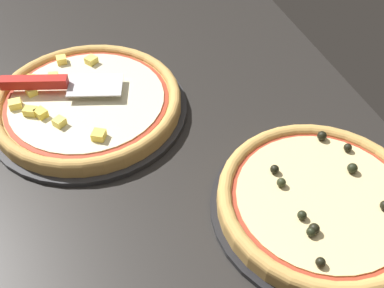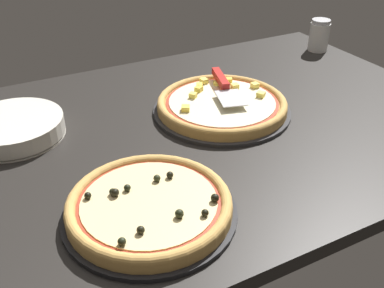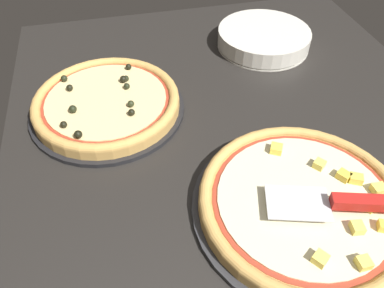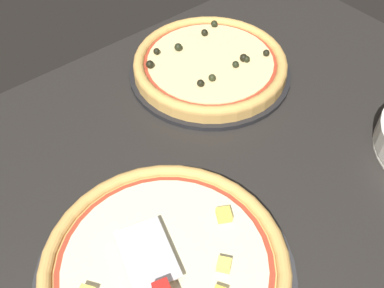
% 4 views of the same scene
% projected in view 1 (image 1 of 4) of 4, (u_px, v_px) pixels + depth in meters
% --- Properties ---
extents(ground_plane, '(1.46, 1.00, 0.04)m').
position_uv_depth(ground_plane, '(116.00, 139.00, 0.85)').
color(ground_plane, black).
extents(pizza_pan_front, '(0.38, 0.38, 0.01)m').
position_uv_depth(pizza_pan_front, '(89.00, 110.00, 0.88)').
color(pizza_pan_front, '#2D2D30').
rests_on(pizza_pan_front, ground_plane).
extents(pizza_front, '(0.36, 0.36, 0.04)m').
position_uv_depth(pizza_front, '(87.00, 101.00, 0.86)').
color(pizza_front, tan).
rests_on(pizza_front, pizza_pan_front).
extents(pizza_pan_back, '(0.35, 0.35, 0.01)m').
position_uv_depth(pizza_pan_back, '(318.00, 209.00, 0.71)').
color(pizza_pan_back, black).
rests_on(pizza_pan_back, ground_plane).
extents(pizza_back, '(0.33, 0.33, 0.04)m').
position_uv_depth(pizza_back, '(321.00, 200.00, 0.70)').
color(pizza_back, tan).
rests_on(pizza_back, pizza_pan_back).
extents(serving_spatula, '(0.11, 0.23, 0.02)m').
position_uv_depth(serving_spatula, '(49.00, 83.00, 0.86)').
color(serving_spatula, silver).
rests_on(serving_spatula, pizza_front).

